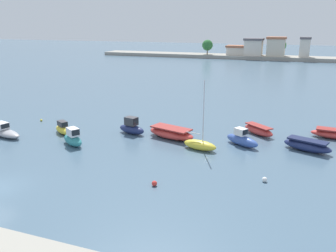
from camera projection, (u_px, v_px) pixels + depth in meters
name	position (u px, v px, depth m)	size (l,w,h in m)	color
moored_boat_0	(4.00, 132.00, 38.58)	(5.60, 2.89, 1.51)	#9E9EA3
moored_boat_1	(63.00, 129.00, 39.49)	(3.35, 2.65, 1.42)	yellow
moored_boat_2	(73.00, 139.00, 35.65)	(3.48, 2.78, 1.86)	teal
moored_boat_3	(132.00, 128.00, 39.34)	(3.58, 2.02, 1.94)	navy
moored_boat_4	(171.00, 133.00, 37.87)	(5.92, 3.60, 1.21)	#C63833
moored_boat_5	(200.00, 145.00, 34.43)	(3.67, 2.00, 6.93)	yellow
moored_boat_6	(242.00, 139.00, 35.59)	(3.96, 3.06, 1.78)	#3856A8
moored_boat_7	(258.00, 130.00, 39.11)	(4.03, 3.67, 1.07)	#C63833
moored_boat_8	(307.00, 145.00, 34.08)	(4.84, 2.99, 1.17)	navy
mooring_buoy_1	(265.00, 179.00, 27.51)	(0.40, 0.40, 0.40)	white
mooring_buoy_2	(154.00, 183.00, 26.81)	(0.42, 0.42, 0.42)	red
mooring_buoy_3	(41.00, 120.00, 44.51)	(0.29, 0.29, 0.29)	yellow
distant_shoreline	(246.00, 53.00, 122.26)	(100.78, 9.28, 7.68)	gray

